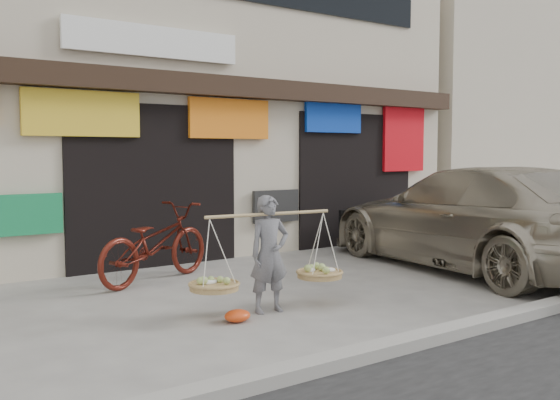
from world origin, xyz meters
TOP-DOWN VIEW (x-y plane):
  - ground at (0.00, 0.00)m, footprint 70.00×70.00m
  - kerb at (0.00, -2.00)m, footprint 70.00×0.25m
  - shophouse_block at (-0.00, 6.42)m, footprint 14.00×6.32m
  - neighbor_east at (13.50, 7.00)m, footprint 12.00×7.00m
  - street_vendor at (-0.14, -0.06)m, footprint 1.98×0.71m
  - bike_2 at (-0.52, 2.36)m, footprint 2.31×1.54m
  - suv at (4.17, 0.28)m, footprint 3.20×6.09m
  - red_bag at (-0.69, -0.22)m, footprint 0.31×0.25m

SIDE VIEW (x-z plane):
  - ground at x=0.00m, z-range 0.00..0.00m
  - kerb at x=0.00m, z-range 0.00..0.12m
  - red_bag at x=-0.69m, z-range 0.00..0.14m
  - bike_2 at x=-0.52m, z-range 0.00..1.15m
  - street_vendor at x=-0.14m, z-range -0.07..1.33m
  - suv at x=4.17m, z-range 0.00..1.68m
  - neighbor_east at x=13.50m, z-range 0.00..6.40m
  - shophouse_block at x=0.00m, z-range -0.05..6.95m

